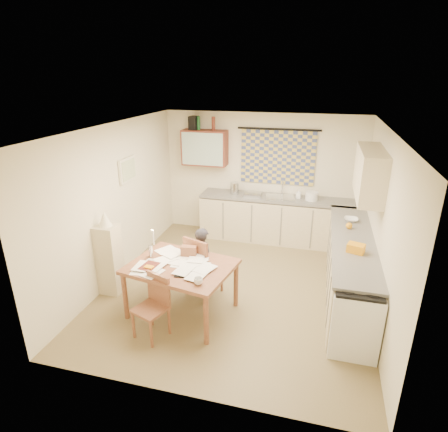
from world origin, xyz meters
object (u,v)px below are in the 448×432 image
(counter_back, at_px, (283,220))
(dining_table, at_px, (182,288))
(chair_far, at_px, (204,276))
(shelf_stand, at_px, (110,259))
(person, at_px, (203,262))
(stove, at_px, (355,318))
(counter_right, at_px, (350,267))

(counter_back, height_order, dining_table, counter_back)
(chair_far, relative_size, shelf_stand, 0.88)
(person, bearing_deg, counter_back, -83.37)
(counter_back, xyz_separation_m, person, (-0.95, -2.26, 0.10))
(shelf_stand, bearing_deg, dining_table, -10.33)
(chair_far, bearing_deg, dining_table, 95.79)
(chair_far, bearing_deg, stove, -177.06)
(counter_right, bearing_deg, counter_back, 125.73)
(counter_right, height_order, stove, counter_right)
(dining_table, distance_m, chair_far, 0.56)
(chair_far, height_order, person, person)
(stove, relative_size, person, 0.80)
(dining_table, xyz_separation_m, person, (0.14, 0.53, 0.17))
(counter_right, bearing_deg, shelf_stand, -165.86)
(counter_right, relative_size, dining_table, 1.92)
(counter_back, relative_size, dining_table, 2.15)
(counter_back, distance_m, shelf_stand, 3.47)
(counter_back, relative_size, chair_far, 3.40)
(chair_far, xyz_separation_m, person, (-0.01, -0.00, 0.25))
(counter_right, xyz_separation_m, chair_far, (-2.14, -0.58, -0.15))
(dining_table, distance_m, person, 0.58)
(counter_right, bearing_deg, chair_far, -164.74)
(stove, distance_m, person, 2.27)
(dining_table, bearing_deg, shelf_stand, -179.92)
(counter_right, distance_m, dining_table, 2.55)
(dining_table, bearing_deg, person, 85.64)
(counter_right, xyz_separation_m, stove, (-0.00, -1.30, -0.01))
(counter_right, relative_size, person, 2.70)
(chair_far, distance_m, shelf_stand, 1.45)
(counter_right, distance_m, stove, 1.30)
(counter_back, height_order, shelf_stand, shelf_stand)
(chair_far, relative_size, person, 0.89)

